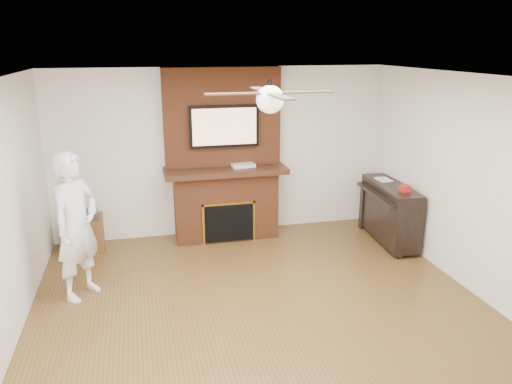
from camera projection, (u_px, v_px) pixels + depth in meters
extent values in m
cube|color=#533718|center=(268.00, 329.00, 5.30)|extent=(5.36, 5.86, 0.18)
cube|color=white|center=(270.00, 69.00, 4.53)|extent=(5.36, 5.86, 0.18)
cube|color=silver|center=(221.00, 151.00, 7.56)|extent=(5.36, 0.18, 2.50)
cube|color=silver|center=(496.00, 192.00, 5.49)|extent=(0.18, 5.86, 2.50)
cube|color=brown|center=(226.00, 205.00, 7.46)|extent=(1.50, 0.50, 1.00)
cube|color=black|center=(225.00, 170.00, 7.27)|extent=(1.78, 0.64, 0.08)
cube|color=brown|center=(222.00, 117.00, 7.23)|extent=(1.70, 0.20, 1.42)
cube|color=black|center=(229.00, 223.00, 7.27)|extent=(0.70, 0.06, 0.55)
cube|color=#BF8C2D|center=(229.00, 204.00, 7.18)|extent=(0.78, 0.02, 0.03)
cube|color=#BF8C2D|center=(203.00, 225.00, 7.18)|extent=(0.03, 0.02, 0.61)
cube|color=#BF8C2D|center=(254.00, 221.00, 7.35)|extent=(0.03, 0.02, 0.61)
cube|color=black|center=(224.00, 126.00, 7.12)|extent=(1.00, 0.07, 0.60)
cube|color=tan|center=(225.00, 127.00, 7.09)|extent=(0.92, 0.01, 0.52)
cylinder|color=black|center=(270.00, 87.00, 4.57)|extent=(0.04, 0.04, 0.14)
sphere|color=white|center=(270.00, 100.00, 4.61)|extent=(0.26, 0.26, 0.26)
cube|color=black|center=(304.00, 92.00, 4.66)|extent=(0.55, 0.11, 0.01)
cube|color=black|center=(261.00, 90.00, 4.90)|extent=(0.11, 0.55, 0.01)
cube|color=black|center=(235.00, 94.00, 4.51)|extent=(0.55, 0.11, 0.01)
cube|color=black|center=(280.00, 96.00, 4.28)|extent=(0.11, 0.55, 0.01)
imported|color=white|center=(77.00, 226.00, 5.58)|extent=(0.71, 0.75, 1.71)
cube|color=#543618|center=(86.00, 234.00, 7.06)|extent=(0.50, 0.50, 0.46)
cube|color=#323234|center=(84.00, 215.00, 6.98)|extent=(0.38, 0.31, 0.09)
cube|color=black|center=(390.00, 212.00, 7.28)|extent=(0.49, 1.36, 0.82)
cube|color=black|center=(401.00, 233.00, 6.72)|extent=(0.06, 0.10, 0.72)
cube|color=black|center=(363.00, 206.00, 7.83)|extent=(0.06, 0.10, 0.72)
cube|color=black|center=(377.00, 194.00, 7.15)|extent=(0.24, 1.24, 0.05)
cube|color=silver|center=(383.00, 180.00, 7.40)|extent=(0.18, 0.26, 0.01)
cube|color=#AC2315|center=(405.00, 188.00, 6.81)|extent=(0.12, 0.12, 0.09)
cube|color=silver|center=(243.00, 165.00, 7.30)|extent=(0.35, 0.22, 0.05)
cylinder|color=#CE5218|center=(221.00, 236.00, 7.45)|extent=(0.07, 0.07, 0.12)
cylinder|color=#306F2C|center=(230.00, 236.00, 7.46)|extent=(0.08, 0.08, 0.09)
cylinder|color=beige|center=(239.00, 235.00, 7.49)|extent=(0.09, 0.09, 0.09)
cylinder|color=teal|center=(247.00, 236.00, 7.47)|extent=(0.07, 0.07, 0.09)
cylinder|color=#AFC89F|center=(230.00, 236.00, 7.46)|extent=(0.09, 0.09, 0.09)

